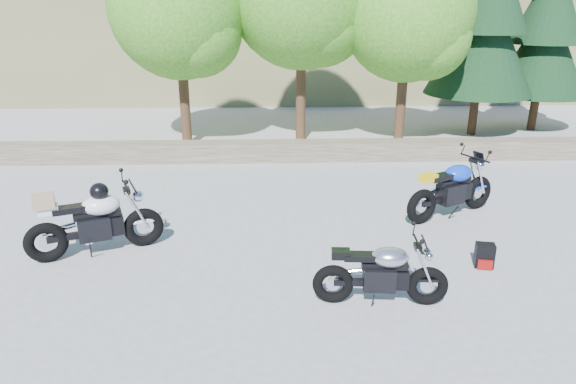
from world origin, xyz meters
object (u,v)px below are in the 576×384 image
object	(u,v)px
silver_bike	(382,274)
white_bike	(94,220)
backpack	(484,256)
blue_bike	(452,189)

from	to	relation	value
silver_bike	white_bike	bearing A→B (deg)	163.43
backpack	blue_bike	bearing A→B (deg)	97.68
white_bike	blue_bike	size ratio (longest dim) A/B	1.04
silver_bike	backpack	world-z (taller)	silver_bike
silver_bike	backpack	bearing A→B (deg)	32.75
white_bike	backpack	size ratio (longest dim) A/B	5.43
white_bike	blue_bike	distance (m)	6.39
silver_bike	backpack	xyz separation A→B (m)	(1.80, 0.97, -0.26)
silver_bike	blue_bike	bearing A→B (deg)	61.44
white_bike	blue_bike	xyz separation A→B (m)	(6.23, 1.39, -0.05)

